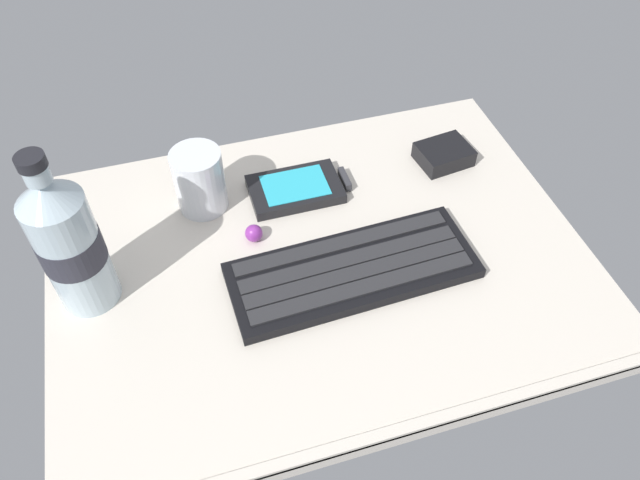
# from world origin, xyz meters

# --- Properties ---
(ground_plane) EXTENTS (0.64, 0.48, 0.03)m
(ground_plane) POSITION_xyz_m (0.00, -0.00, -0.01)
(ground_plane) COLOR beige
(keyboard) EXTENTS (0.29, 0.12, 0.02)m
(keyboard) POSITION_xyz_m (0.03, -0.04, 0.01)
(keyboard) COLOR black
(keyboard) RESTS_ON ground_plane
(handheld_device) EXTENTS (0.13, 0.08, 0.02)m
(handheld_device) POSITION_xyz_m (0.01, 0.12, 0.01)
(handheld_device) COLOR black
(handheld_device) RESTS_ON ground_plane
(juice_cup) EXTENTS (0.06, 0.06, 0.09)m
(juice_cup) POSITION_xyz_m (-0.12, 0.13, 0.04)
(juice_cup) COLOR silver
(juice_cup) RESTS_ON ground_plane
(water_bottle) EXTENTS (0.07, 0.07, 0.21)m
(water_bottle) POSITION_xyz_m (-0.27, 0.02, 0.09)
(water_bottle) COLOR silver
(water_bottle) RESTS_ON ground_plane
(charger_block) EXTENTS (0.08, 0.06, 0.02)m
(charger_block) POSITION_xyz_m (0.21, 0.12, 0.01)
(charger_block) COLOR black
(charger_block) RESTS_ON ground_plane
(trackball_mouse) EXTENTS (0.02, 0.02, 0.02)m
(trackball_mouse) POSITION_xyz_m (-0.07, 0.05, 0.01)
(trackball_mouse) COLOR purple
(trackball_mouse) RESTS_ON ground_plane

